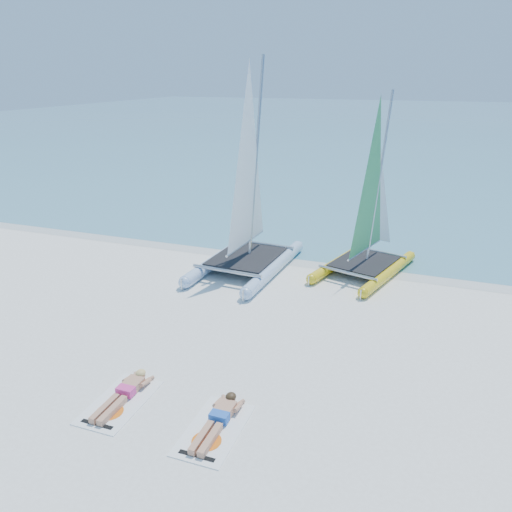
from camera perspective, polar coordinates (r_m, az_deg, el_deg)
The scene contains 9 objects.
ground at distance 13.10m, azimuth 2.30°, elevation -8.89°, with size 140.00×140.00×0.00m, color white.
sea at distance 74.27m, azimuth 17.92°, elevation 14.38°, with size 140.00×115.00×0.01m, color #6DA6B6.
wet_sand_strip at distance 17.94m, azimuth 7.71°, elevation -0.75°, with size 140.00×1.40×0.01m, color beige.
catamaran_blue at distance 16.71m, azimuth -0.98°, elevation 5.57°, with size 2.83×5.40×7.17m.
catamaran_yellow at distance 17.17m, azimuth 13.26°, elevation 4.64°, with size 3.28×4.90×6.08m.
towel_a at distance 11.03m, azimuth -15.30°, elevation -15.80°, with size 1.00×1.85×0.02m, color white.
sunbather_a at distance 11.10m, azimuth -14.78°, elevation -14.82°, with size 0.37×1.73×0.26m.
towel_b at distance 10.04m, azimuth -4.77°, elevation -19.15°, with size 1.00×1.85×0.02m, color white.
sunbather_b at distance 10.11m, azimuth -4.31°, elevation -18.03°, with size 0.37×1.73×0.26m.
Camera 1 is at (3.43, -10.92, 6.37)m, focal length 35.00 mm.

